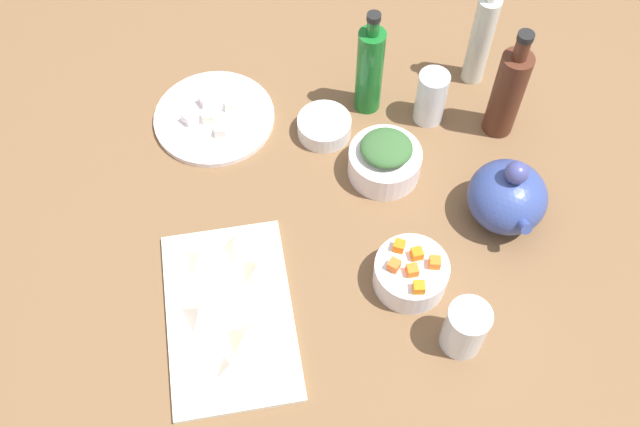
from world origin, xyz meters
TOP-DOWN VIEW (x-y plane):
  - tabletop at (0.00, 0.00)cm, footprint 190.00×190.00cm
  - cutting_board at (13.69, -17.76)cm, footprint 33.17×21.19cm
  - plate_tofu at (-28.33, -15.46)cm, footprint 23.39×23.39cm
  - bowl_greens at (-9.86, 13.94)cm, footprint 13.31×13.31cm
  - bowl_carrots at (13.16, 12.80)cm, footprint 12.39×12.39cm
  - bowl_small_side at (-21.09, 4.92)cm, footprint 10.28×10.28cm
  - teapot at (3.29, 32.34)cm, footprint 15.71×13.76cm
  - bottle_0 at (-16.06, 38.06)cm, footprint 5.76×5.76cm
  - bottle_1 at (-29.55, 37.17)cm, footprint 4.42×4.42cm
  - bottle_2 at (-26.39, 14.57)cm, footprint 5.10×5.10cm
  - drinking_glass_0 at (-21.07, 25.52)cm, footprint 5.81×5.81cm
  - drinking_glass_1 at (25.12, 18.18)cm, footprint 6.87×6.87cm
  - carrot_cube_0 at (12.90, 9.68)cm, footprint 2.54×2.54cm
  - carrot_cube_1 at (13.68, 16.30)cm, footprint 2.18×2.18cm
  - carrot_cube_2 at (11.56, 13.88)cm, footprint 1.89×1.89cm
  - carrot_cube_3 at (14.37, 12.35)cm, footprint 1.81×1.81cm
  - carrot_cube_4 at (9.58, 11.39)cm, footprint 2.46×2.46cm
  - carrot_cube_5 at (17.53, 12.60)cm, footprint 2.07×2.07cm
  - chopped_greens_mound at (-9.86, 13.94)cm, footprint 11.20×11.51cm
  - tofu_cube_0 at (-27.36, -16.50)cm, footprint 2.48×2.48cm
  - tofu_cube_1 at (-23.51, -14.47)cm, footprint 2.77×2.77cm
  - tofu_cube_2 at (-31.57, -16.53)cm, footprint 2.86×2.86cm
  - tofu_cube_3 at (-27.79, -20.20)cm, footprint 3.07×3.07cm
  - tofu_cube_4 at (-29.39, -11.69)cm, footprint 2.82×2.82cm
  - dumpling_0 at (3.04, -21.03)cm, footprint 7.22×7.12cm
  - dumpling_1 at (18.63, -15.73)cm, footprint 7.35×7.23cm
  - dumpling_2 at (13.33, -22.27)cm, footprint 6.54×6.75cm
  - dumpling_3 at (23.31, -18.60)cm, footprint 5.11×5.39cm
  - dumpling_4 at (7.12, -11.94)cm, footprint 7.11×7.11cm
  - dumpling_5 at (1.91, -15.40)cm, footprint 4.70×4.47cm

SIDE VIEW (x-z plane):
  - tabletop at x=0.00cm, z-range 0.00..3.00cm
  - cutting_board at x=13.69cm, z-range 3.00..4.00cm
  - plate_tofu at x=-28.33cm, z-range 3.00..4.20cm
  - bowl_small_side at x=-21.09cm, z-range 3.00..6.68cm
  - dumpling_5 at x=1.91cm, z-range 4.00..6.41cm
  - dumpling_0 at x=3.04cm, z-range 4.00..6.47cm
  - tofu_cube_0 at x=-27.36cm, z-range 4.20..6.40cm
  - tofu_cube_1 at x=-23.51cm, z-range 4.20..6.40cm
  - tofu_cube_2 at x=-31.57cm, z-range 4.20..6.40cm
  - tofu_cube_3 at x=-27.79cm, z-range 4.20..6.40cm
  - tofu_cube_4 at x=-29.39cm, z-range 4.20..6.40cm
  - dumpling_3 at x=23.31cm, z-range 4.00..6.75cm
  - dumpling_4 at x=7.12cm, z-range 4.00..6.81cm
  - dumpling_1 at x=18.63cm, z-range 4.00..6.95cm
  - dumpling_2 at x=13.33cm, z-range 4.00..7.03cm
  - bowl_carrots at x=13.16cm, z-range 3.00..8.58cm
  - bowl_greens at x=-9.86cm, z-range 3.00..8.77cm
  - drinking_glass_1 at x=25.12cm, z-range 3.00..13.16cm
  - drinking_glass_0 at x=-21.07cm, z-range 3.00..14.45cm
  - teapot at x=3.29cm, z-range 1.43..16.26cm
  - carrot_cube_0 at x=12.90cm, z-range 8.58..10.38cm
  - carrot_cube_1 at x=13.68cm, z-range 8.58..10.38cm
  - carrot_cube_2 at x=11.56cm, z-range 8.58..10.38cm
  - carrot_cube_3 at x=14.37cm, z-range 8.58..10.38cm
  - carrot_cube_4 at x=9.58cm, z-range 8.58..10.38cm
  - carrot_cube_5 at x=17.53cm, z-range 8.58..10.38cm
  - chopped_greens_mound at x=-9.86cm, z-range 8.77..11.89cm
  - bottle_2 at x=-26.39cm, z-range 1.35..24.71cm
  - bottle_0 at x=-16.06cm, z-range 0.94..25.28cm
  - bottle_1 at x=-29.55cm, z-range 1.21..25.98cm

